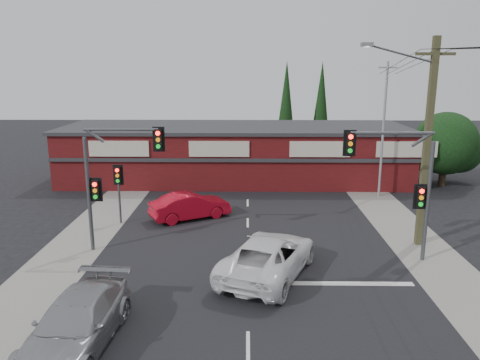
{
  "coord_description": "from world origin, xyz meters",
  "views": [
    {
      "loc": [
        -0.05,
        -19.11,
        8.58
      ],
      "look_at": [
        -0.39,
        3.0,
        3.27
      ],
      "focal_mm": 35.0,
      "sensor_mm": 36.0,
      "label": 1
    }
  ],
  "objects_px": {
    "red_sedan": "(190,206)",
    "utility_pole": "(425,137)",
    "white_suv": "(269,256)",
    "shop_building": "(235,152)",
    "silver_suv": "(76,323)"
  },
  "relations": [
    {
      "from": "silver_suv",
      "to": "utility_pole",
      "type": "xyz_separation_m",
      "value": [
        13.74,
        9.01,
        4.6
      ]
    },
    {
      "from": "white_suv",
      "to": "red_sedan",
      "type": "distance_m",
      "value": 8.69
    },
    {
      "from": "red_sedan",
      "to": "utility_pole",
      "type": "relative_size",
      "value": 0.46
    },
    {
      "from": "white_suv",
      "to": "red_sedan",
      "type": "relative_size",
      "value": 1.33
    },
    {
      "from": "white_suv",
      "to": "red_sedan",
      "type": "bearing_deg",
      "value": -38.82
    },
    {
      "from": "red_sedan",
      "to": "utility_pole",
      "type": "bearing_deg",
      "value": -137.29
    },
    {
      "from": "white_suv",
      "to": "utility_pole",
      "type": "bearing_deg",
      "value": -131.86
    },
    {
      "from": "white_suv",
      "to": "red_sedan",
      "type": "xyz_separation_m",
      "value": [
        -4.22,
        7.59,
        -0.09
      ]
    },
    {
      "from": "silver_suv",
      "to": "utility_pole",
      "type": "height_order",
      "value": "utility_pole"
    },
    {
      "from": "utility_pole",
      "to": "red_sedan",
      "type": "bearing_deg",
      "value": 161.44
    },
    {
      "from": "utility_pole",
      "to": "shop_building",
      "type": "bearing_deg",
      "value": 123.76
    },
    {
      "from": "red_sedan",
      "to": "utility_pole",
      "type": "xyz_separation_m",
      "value": [
        11.71,
        -3.93,
        4.63
      ]
    },
    {
      "from": "red_sedan",
      "to": "utility_pole",
      "type": "height_order",
      "value": "utility_pole"
    },
    {
      "from": "shop_building",
      "to": "white_suv",
      "type": "bearing_deg",
      "value": -83.97
    },
    {
      "from": "shop_building",
      "to": "utility_pole",
      "type": "bearing_deg",
      "value": -56.24
    }
  ]
}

